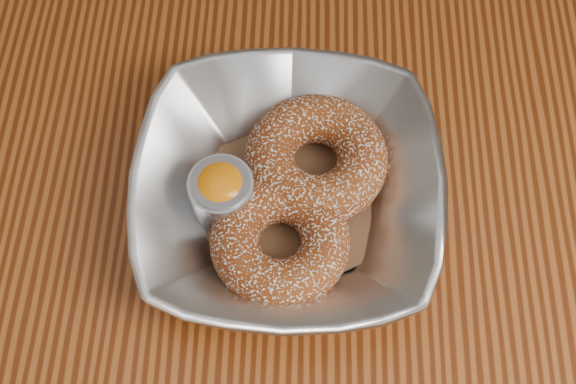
{
  "coord_description": "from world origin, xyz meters",
  "views": [
    {
      "loc": [
        -0.07,
        -0.28,
        1.26
      ],
      "look_at": [
        -0.08,
        -0.05,
        0.78
      ],
      "focal_mm": 42.0,
      "sensor_mm": 36.0,
      "label": 1
    }
  ],
  "objects_px": {
    "table": "(366,203)",
    "serving_bowl": "(288,192)",
    "donut_front": "(280,241)",
    "ramekin": "(222,194)",
    "donut_back": "(316,158)"
  },
  "relations": [
    {
      "from": "ramekin",
      "to": "table",
      "type": "bearing_deg",
      "value": 24.41
    },
    {
      "from": "donut_back",
      "to": "ramekin",
      "type": "xyz_separation_m",
      "value": [
        -0.07,
        -0.04,
        0.01
      ]
    },
    {
      "from": "donut_back",
      "to": "donut_front",
      "type": "height_order",
      "value": "donut_back"
    },
    {
      "from": "table",
      "to": "serving_bowl",
      "type": "height_order",
      "value": "serving_bowl"
    },
    {
      "from": "table",
      "to": "donut_back",
      "type": "xyz_separation_m",
      "value": [
        -0.05,
        -0.02,
        0.13
      ]
    },
    {
      "from": "donut_back",
      "to": "serving_bowl",
      "type": "bearing_deg",
      "value": -125.48
    },
    {
      "from": "serving_bowl",
      "to": "donut_back",
      "type": "distance_m",
      "value": 0.04
    },
    {
      "from": "table",
      "to": "donut_back",
      "type": "bearing_deg",
      "value": -158.69
    },
    {
      "from": "serving_bowl",
      "to": "table",
      "type": "bearing_deg",
      "value": 34.23
    },
    {
      "from": "serving_bowl",
      "to": "donut_back",
      "type": "height_order",
      "value": "serving_bowl"
    },
    {
      "from": "donut_front",
      "to": "ramekin",
      "type": "distance_m",
      "value": 0.06
    },
    {
      "from": "donut_front",
      "to": "ramekin",
      "type": "height_order",
      "value": "ramekin"
    },
    {
      "from": "table",
      "to": "ramekin",
      "type": "xyz_separation_m",
      "value": [
        -0.13,
        -0.06,
        0.14
      ]
    },
    {
      "from": "table",
      "to": "serving_bowl",
      "type": "xyz_separation_m",
      "value": [
        -0.08,
        -0.05,
        0.13
      ]
    },
    {
      "from": "donut_back",
      "to": "donut_front",
      "type": "bearing_deg",
      "value": -110.26
    }
  ]
}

